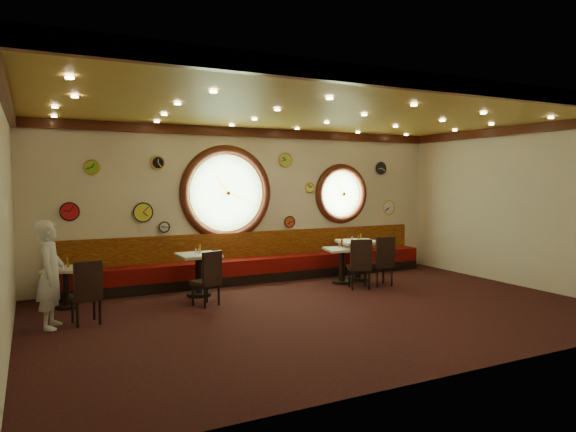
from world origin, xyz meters
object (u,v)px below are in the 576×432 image
at_px(condiment_c_pepper, 346,246).
at_px(condiment_c_bottle, 342,243).
at_px(chair_d, 383,258).
at_px(condiment_a_salt, 62,264).
at_px(condiment_c_salt, 339,245).
at_px(waiter, 51,274).
at_px(condiment_b_pepper, 199,251).
at_px(condiment_d_pepper, 358,238).
at_px(condiment_d_bottle, 361,236).
at_px(chair_b, 209,275).
at_px(condiment_d_salt, 352,238).
at_px(table_a, 66,283).
at_px(condiment_a_pepper, 64,265).
at_px(chair_a, 87,288).
at_px(chair_c, 360,261).
at_px(table_c, 342,261).
at_px(condiment_b_salt, 196,251).
at_px(table_b, 199,269).
at_px(table_d, 358,255).
at_px(condiment_b_bottle, 200,249).
at_px(condiment_a_bottle, 68,262).

bearing_deg(condiment_c_pepper, condiment_c_bottle, 88.15).
bearing_deg(chair_d, condiment_a_salt, 177.46).
bearing_deg(condiment_c_salt, waiter, -170.75).
xyz_separation_m(condiment_b_pepper, condiment_d_pepper, (3.44, -0.03, 0.07)).
height_order(condiment_c_bottle, waiter, waiter).
bearing_deg(condiment_d_bottle, condiment_c_salt, -165.47).
bearing_deg(condiment_d_bottle, condiment_b_pepper, -178.60).
distance_m(chair_b, chair_d, 3.61).
bearing_deg(condiment_d_salt, table_a, 178.55).
relative_size(condiment_a_pepper, condiment_c_bottle, 0.54).
bearing_deg(condiment_c_salt, condiment_a_salt, 176.81).
bearing_deg(chair_a, chair_c, -5.68).
bearing_deg(table_c, condiment_d_bottle, 19.34).
distance_m(table_a, condiment_b_salt, 2.23).
bearing_deg(condiment_a_salt, chair_c, -10.85).
xyz_separation_m(table_b, condiment_b_salt, (-0.03, 0.06, 0.33)).
distance_m(table_d, condiment_a_salt, 5.73).
height_order(chair_c, condiment_d_pepper, chair_c).
height_order(table_d, condiment_a_pepper, table_d).
relative_size(condiment_b_salt, condiment_d_salt, 1.01).
bearing_deg(condiment_d_pepper, condiment_a_pepper, 178.15).
height_order(table_d, condiment_a_salt, table_d).
relative_size(table_c, condiment_b_bottle, 5.02).
distance_m(table_d, chair_d, 0.74).
distance_m(table_d, condiment_c_pepper, 0.48).
bearing_deg(chair_a, table_b, 20.25).
relative_size(condiment_a_pepper, condiment_c_pepper, 1.00).
xyz_separation_m(chair_c, condiment_d_salt, (0.36, 0.83, 0.33)).
distance_m(chair_d, condiment_d_pepper, 0.80).
relative_size(chair_b, condiment_b_pepper, 5.16).
bearing_deg(condiment_b_salt, table_a, 178.58).
bearing_deg(chair_b, chair_a, 166.06).
xyz_separation_m(chair_d, condiment_b_salt, (-3.57, 0.86, 0.25)).
distance_m(chair_c, condiment_b_bottle, 3.07).
relative_size(condiment_c_salt, condiment_a_pepper, 1.20).
relative_size(chair_d, condiment_c_pepper, 7.04).
xyz_separation_m(chair_a, condiment_a_bottle, (-0.17, 1.28, 0.21)).
height_order(chair_d, condiment_a_bottle, chair_d).
height_order(table_c, condiment_d_bottle, condiment_d_bottle).
distance_m(table_c, condiment_a_pepper, 5.24).
relative_size(table_c, chair_a, 1.34).
height_order(condiment_a_salt, condiment_d_salt, condiment_d_salt).
distance_m(table_b, condiment_b_pepper, 0.35).
bearing_deg(table_c, table_d, 13.67).
height_order(condiment_c_salt, waiter, waiter).
bearing_deg(condiment_c_bottle, condiment_d_salt, 8.29).
distance_m(condiment_c_bottle, condiment_d_bottle, 0.54).
distance_m(table_c, condiment_d_bottle, 0.78).
distance_m(chair_a, condiment_d_bottle, 5.71).
bearing_deg(condiment_d_salt, condiment_d_pepper, -28.48).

